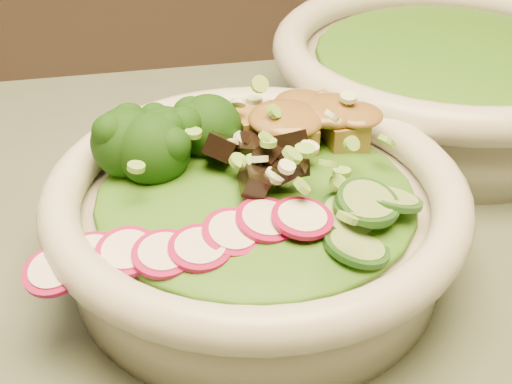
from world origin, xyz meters
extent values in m
cylinder|color=beige|center=(-0.23, 0.11, 0.77)|extent=(0.21, 0.21, 0.05)
torus|color=beige|center=(-0.23, 0.11, 0.80)|extent=(0.24, 0.24, 0.02)
cylinder|color=beige|center=(-0.05, 0.26, 0.78)|extent=(0.24, 0.24, 0.05)
torus|color=beige|center=(-0.05, 0.26, 0.81)|extent=(0.27, 0.27, 0.03)
ellipsoid|color=#275F14|center=(-0.23, 0.11, 0.80)|extent=(0.18, 0.18, 0.02)
ellipsoid|color=#275F14|center=(-0.05, 0.26, 0.81)|extent=(0.18, 0.18, 0.02)
ellipsoid|color=brown|center=(-0.19, 0.15, 0.83)|extent=(0.06, 0.05, 0.01)
camera|label=1|loc=(-0.29, -0.21, 1.03)|focal=50.00mm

